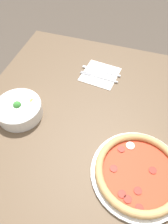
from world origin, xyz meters
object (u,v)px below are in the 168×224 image
at_px(bowl, 19,109).
at_px(fork, 99,77).
at_px(pizza, 139,171).
at_px(knife, 103,71).

xyz_separation_m(bowl, fork, (0.31, -0.25, -0.03)).
xyz_separation_m(pizza, knife, (0.45, 0.24, -0.01)).
height_order(pizza, bowl, bowl).
xyz_separation_m(pizza, bowl, (0.10, 0.50, 0.02)).
distance_m(pizza, knife, 0.51).
bearing_deg(bowl, pizza, -101.75).
bearing_deg(knife, bowl, 57.70).
height_order(bowl, knife, bowl).
bearing_deg(fork, pizza, 125.42).
xyz_separation_m(bowl, knife, (0.35, -0.26, -0.03)).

